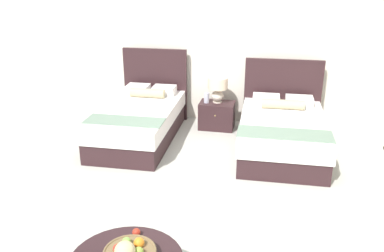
{
  "coord_description": "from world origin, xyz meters",
  "views": [
    {
      "loc": [
        0.97,
        -4.16,
        2.58
      ],
      "look_at": [
        -0.02,
        0.46,
        0.74
      ],
      "focal_mm": 37.81,
      "sensor_mm": 36.0,
      "label": 1
    }
  ],
  "objects_px": {
    "vase": "(207,98)",
    "loose_apple": "(136,232)",
    "bed_near_corner": "(282,131)",
    "nightstand": "(217,115)",
    "table_lamp": "(218,87)",
    "bed_near_window": "(140,120)"
  },
  "relations": [
    {
      "from": "vase",
      "to": "loose_apple",
      "type": "height_order",
      "value": "vase"
    },
    {
      "from": "vase",
      "to": "loose_apple",
      "type": "bearing_deg",
      "value": -88.96
    },
    {
      "from": "bed_near_corner",
      "to": "nightstand",
      "type": "height_order",
      "value": "bed_near_corner"
    },
    {
      "from": "nightstand",
      "to": "table_lamp",
      "type": "height_order",
      "value": "table_lamp"
    },
    {
      "from": "bed_near_window",
      "to": "loose_apple",
      "type": "height_order",
      "value": "bed_near_window"
    },
    {
      "from": "bed_near_window",
      "to": "table_lamp",
      "type": "height_order",
      "value": "bed_near_window"
    },
    {
      "from": "vase",
      "to": "loose_apple",
      "type": "relative_size",
      "value": 2.47
    },
    {
      "from": "table_lamp",
      "to": "nightstand",
      "type": "bearing_deg",
      "value": -90.0
    },
    {
      "from": "bed_near_window",
      "to": "table_lamp",
      "type": "relative_size",
      "value": 5.06
    },
    {
      "from": "table_lamp",
      "to": "loose_apple",
      "type": "height_order",
      "value": "table_lamp"
    },
    {
      "from": "nightstand",
      "to": "loose_apple",
      "type": "relative_size",
      "value": 8.48
    },
    {
      "from": "bed_near_corner",
      "to": "vase",
      "type": "bearing_deg",
      "value": 152.86
    },
    {
      "from": "bed_near_window",
      "to": "nightstand",
      "type": "distance_m",
      "value": 1.34
    },
    {
      "from": "bed_near_corner",
      "to": "table_lamp",
      "type": "bearing_deg",
      "value": 146.97
    },
    {
      "from": "bed_near_corner",
      "to": "vase",
      "type": "relative_size",
      "value": 12.02
    },
    {
      "from": "loose_apple",
      "to": "bed_near_window",
      "type": "bearing_deg",
      "value": 108.44
    },
    {
      "from": "bed_near_window",
      "to": "table_lamp",
      "type": "xyz_separation_m",
      "value": [
        1.15,
        0.71,
        0.42
      ]
    },
    {
      "from": "bed_near_corner",
      "to": "vase",
      "type": "distance_m",
      "value": 1.45
    },
    {
      "from": "bed_near_corner",
      "to": "nightstand",
      "type": "relative_size",
      "value": 3.5
    },
    {
      "from": "bed_near_window",
      "to": "bed_near_corner",
      "type": "distance_m",
      "value": 2.24
    },
    {
      "from": "bed_near_window",
      "to": "bed_near_corner",
      "type": "xyz_separation_m",
      "value": [
        2.24,
        -0.0,
        -0.01
      ]
    },
    {
      "from": "nightstand",
      "to": "table_lamp",
      "type": "relative_size",
      "value": 1.37
    }
  ]
}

